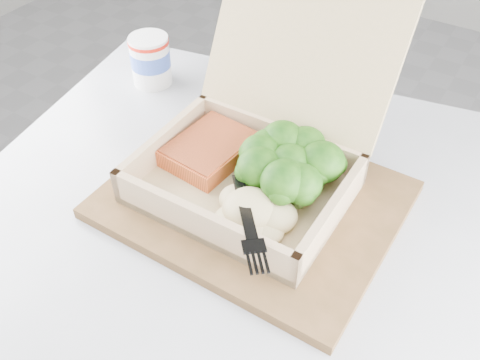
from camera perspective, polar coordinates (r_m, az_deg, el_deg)
The scene contains 9 objects.
cafe_table at distance 0.78m, azimuth -0.35°, elevation -14.23°, with size 0.83×0.83×0.70m.
serving_tray at distance 0.66m, azimuth 1.43°, elevation -2.09°, with size 0.34×0.27×0.01m, color brown.
takeout_container at distance 0.66m, azimuth 2.46°, elevation 4.50°, with size 0.25×0.28×0.21m.
salmon_fillet at distance 0.69m, azimuth -3.23°, elevation 3.25°, with size 0.08×0.11×0.02m, color orange.
broccoli_pile at distance 0.65m, azimuth 5.31°, elevation 1.18°, with size 0.13×0.13×0.05m, color #39751A, non-canonical shape.
mashed_potatoes at distance 0.60m, azimuth 1.03°, elevation -3.05°, with size 0.10×0.09×0.03m, color #CFBA86.
plastic_fork at distance 0.60m, azimuth 0.16°, elevation -1.23°, with size 0.12×0.14×0.02m.
paper_cup at distance 0.87m, azimuth -9.54°, elevation 12.63°, with size 0.06×0.06×0.08m.
receipt at distance 0.81m, azimuth 8.40°, elevation 6.71°, with size 0.08×0.14×0.00m, color white.
Camera 1 is at (0.24, -0.49, 1.18)m, focal length 40.00 mm.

